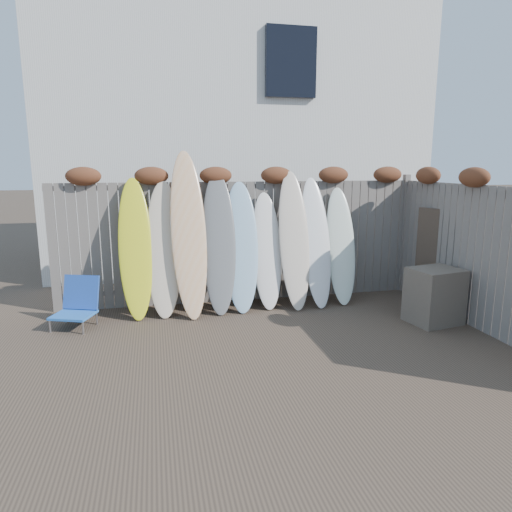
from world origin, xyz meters
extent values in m
plane|color=#493A2D|center=(0.00, 0.00, 0.00)|extent=(80.00, 80.00, 0.00)
cube|color=slate|center=(0.00, 2.40, 1.00)|extent=(6.00, 0.10, 2.00)
cube|color=slate|center=(3.00, 2.40, 1.05)|extent=(0.10, 0.10, 2.10)
ellipsoid|color=brown|center=(-2.40, 2.36, 2.10)|extent=(0.52, 0.28, 0.28)
ellipsoid|color=brown|center=(-1.40, 2.36, 2.10)|extent=(0.52, 0.28, 0.28)
ellipsoid|color=brown|center=(-0.40, 2.36, 2.10)|extent=(0.52, 0.28, 0.28)
ellipsoid|color=brown|center=(0.60, 2.36, 2.10)|extent=(0.52, 0.28, 0.28)
ellipsoid|color=brown|center=(1.60, 2.36, 2.10)|extent=(0.52, 0.28, 0.28)
ellipsoid|color=brown|center=(2.60, 2.36, 2.10)|extent=(0.52, 0.28, 0.28)
cube|color=slate|center=(3.00, 0.20, 1.00)|extent=(0.10, 4.40, 2.00)
ellipsoid|color=brown|center=(2.96, 0.60, 2.10)|extent=(0.28, 0.56, 0.28)
ellipsoid|color=brown|center=(2.96, 1.70, 2.10)|extent=(0.28, 0.56, 0.28)
cube|color=silver|center=(0.50, 6.50, 3.00)|extent=(8.00, 5.00, 6.00)
cube|color=black|center=(1.30, 3.95, 4.20)|extent=(1.00, 0.12, 1.30)
cube|color=blue|center=(-2.55, 1.55, 0.20)|extent=(0.65, 0.62, 0.03)
cube|color=#234EB2|center=(-2.47, 1.78, 0.46)|extent=(0.55, 0.33, 0.49)
cylinder|color=silver|center=(-2.85, 1.45, 0.10)|extent=(0.03, 0.03, 0.20)
cylinder|color=#AEAFB6|center=(-2.71, 1.82, 0.10)|extent=(0.03, 0.03, 0.20)
cylinder|color=#B2B3BA|center=(-2.40, 1.28, 0.10)|extent=(0.03, 0.03, 0.20)
cylinder|color=#A1A0A7|center=(-2.26, 1.65, 0.10)|extent=(0.03, 0.03, 0.20)
cube|color=#493D37|center=(2.54, 0.67, 0.40)|extent=(0.78, 0.69, 0.80)
cube|color=#4E402F|center=(3.06, 1.22, 0.79)|extent=(0.46, 0.99, 1.59)
ellipsoid|color=yellow|center=(-1.68, 1.97, 1.04)|extent=(0.52, 0.75, 2.09)
ellipsoid|color=beige|center=(-1.26, 1.97, 1.02)|extent=(0.60, 0.76, 2.04)
ellipsoid|color=#F4AB8A|center=(-0.89, 1.90, 1.25)|extent=(0.57, 0.89, 2.49)
ellipsoid|color=slate|center=(-0.42, 1.95, 1.08)|extent=(0.58, 0.80, 2.16)
ellipsoid|color=#9BC4E2|center=(-0.07, 1.95, 1.01)|extent=(0.61, 0.77, 2.02)
ellipsoid|color=white|center=(0.36, 2.00, 0.92)|extent=(0.51, 0.68, 1.84)
ellipsoid|color=beige|center=(0.79, 1.93, 1.09)|extent=(0.52, 0.79, 2.18)
ellipsoid|color=white|center=(1.17, 1.94, 1.04)|extent=(0.48, 0.74, 2.07)
ellipsoid|color=silver|center=(1.62, 1.99, 0.95)|extent=(0.53, 0.72, 1.90)
camera|label=1|loc=(-1.38, -4.98, 2.28)|focal=32.00mm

